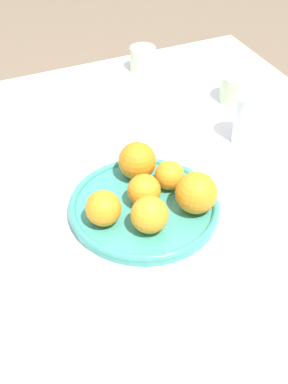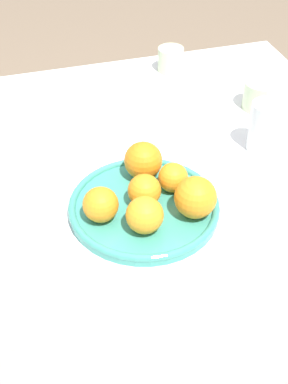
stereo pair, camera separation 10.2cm
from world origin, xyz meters
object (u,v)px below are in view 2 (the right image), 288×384
at_px(orange_0, 144,190).
at_px(orange_3, 143,161).
at_px(orange_1, 145,215).
at_px(fruit_platter, 144,207).
at_px(orange_2, 195,197).
at_px(orange_4, 173,177).
at_px(water_glass, 265,127).
at_px(cup_0, 171,59).
at_px(cup_1, 260,95).
at_px(orange_5, 101,205).

xyz_separation_m(orange_0, orange_3, (0.02, 0.08, 0.01)).
bearing_deg(orange_1, fruit_platter, 74.57).
bearing_deg(fruit_platter, orange_2, -30.43).
distance_m(orange_0, orange_4, 0.07).
xyz_separation_m(orange_2, orange_3, (-0.06, 0.14, -0.00)).
bearing_deg(orange_2, fruit_platter, 149.57).
xyz_separation_m(fruit_platter, water_glass, (0.32, 0.13, 0.05)).
relative_size(orange_0, water_glass, 0.56).
distance_m(orange_3, cup_0, 0.50).
bearing_deg(orange_3, orange_1, -105.43).
bearing_deg(fruit_platter, cup_1, 36.80).
height_order(orange_0, orange_3, orange_3).
bearing_deg(orange_5, fruit_platter, 8.23).
bearing_deg(fruit_platter, orange_1, -105.43).
distance_m(orange_4, cup_1, 0.41).
bearing_deg(orange_1, water_glass, 29.91).
bearing_deg(cup_1, orange_1, -138.84).
relative_size(orange_5, cup_0, 0.95).
xyz_separation_m(cup_0, cup_1, (0.15, -0.25, 0.00)).
bearing_deg(fruit_platter, orange_4, 23.41).
bearing_deg(cup_1, orange_3, -150.99).
relative_size(orange_0, orange_1, 0.93).
xyz_separation_m(orange_3, water_glass, (0.29, 0.04, 0.00)).
xyz_separation_m(fruit_platter, orange_4, (0.07, 0.03, 0.03)).
bearing_deg(orange_2, orange_5, 167.78).
distance_m(orange_1, orange_5, 0.09).
height_order(orange_2, water_glass, water_glass).
relative_size(orange_1, cup_0, 0.99).
height_order(orange_5, cup_0, orange_5).
height_order(orange_0, water_glass, water_glass).
xyz_separation_m(orange_2, orange_5, (-0.17, 0.04, -0.01)).
xyz_separation_m(water_glass, cup_1, (0.07, 0.16, -0.02)).
distance_m(orange_2, orange_4, 0.08).
height_order(orange_2, orange_4, orange_2).
xyz_separation_m(fruit_platter, orange_2, (0.09, -0.05, 0.04)).
bearing_deg(cup_0, cup_1, -58.91).
bearing_deg(orange_1, orange_3, 74.57).
height_order(orange_4, cup_1, orange_4).
relative_size(water_glass, cup_1, 1.35).
xyz_separation_m(orange_1, orange_3, (0.04, 0.15, 0.00)).
xyz_separation_m(orange_0, water_glass, (0.31, 0.12, 0.01)).
bearing_deg(orange_0, water_glass, 21.35).
distance_m(orange_0, orange_2, 0.10).
relative_size(orange_1, water_glass, 0.60).
bearing_deg(orange_5, orange_0, 11.03).
bearing_deg(water_glass, orange_4, -158.43).
distance_m(water_glass, cup_1, 0.18).
xyz_separation_m(orange_4, cup_0, (0.17, 0.51, -0.01)).
distance_m(orange_1, water_glass, 0.39).
bearing_deg(orange_0, orange_5, -168.97).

